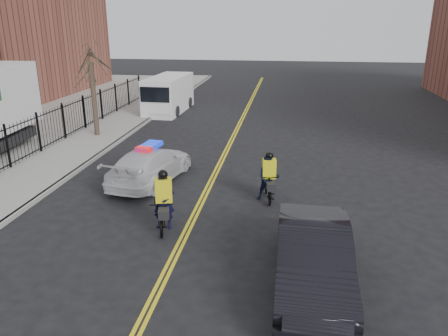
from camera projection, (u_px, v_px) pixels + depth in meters
name	position (u px, v px, depth m)	size (l,w,h in m)	color
ground	(191.00, 223.00, 14.31)	(120.00, 120.00, 0.00)	black
center_line_left	(224.00, 153.00, 21.82)	(0.10, 60.00, 0.01)	yellow
center_line_right	(227.00, 153.00, 21.79)	(0.10, 60.00, 0.01)	yellow
sidewalk	(84.00, 146.00, 22.80)	(3.00, 60.00, 0.15)	gray
curb	(111.00, 147.00, 22.60)	(0.20, 60.00, 0.15)	gray
iron_fence	(54.00, 127.00, 22.71)	(0.12, 28.00, 2.00)	black
street_tree	(92.00, 74.00, 23.57)	(3.20, 3.20, 4.80)	#3B2D23
police_cruiser	(150.00, 165.00, 17.77)	(2.79, 5.16, 1.58)	silver
dark_sedan	(313.00, 258.00, 10.60)	(1.75, 5.01, 1.65)	black
cargo_van	(168.00, 95.00, 31.12)	(2.49, 6.06, 2.51)	white
cyclist_near	(165.00, 208.00, 13.75)	(1.16, 2.11, 1.96)	black
cyclist_far	(269.00, 181.00, 15.93)	(0.92, 1.88, 1.84)	black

